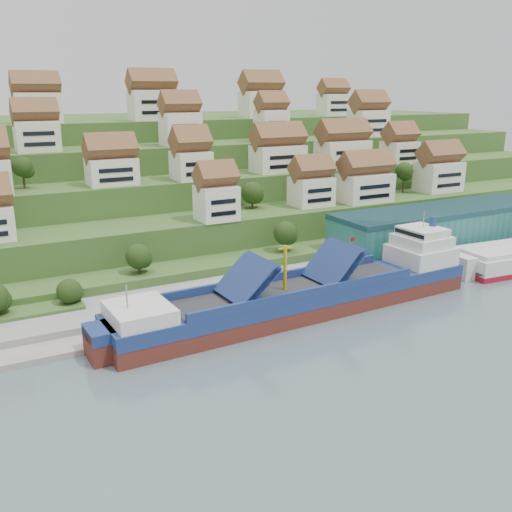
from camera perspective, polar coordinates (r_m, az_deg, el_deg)
ground at (r=105.68m, az=4.62°, el=-5.89°), size 300.00×300.00×0.00m
quay at (r=127.71m, az=8.56°, el=-1.55°), size 180.00×14.00×2.20m
hillside at (r=195.29m, az=-12.06°, el=7.32°), size 260.00×128.00×31.00m
hillside_village at (r=157.74m, az=-4.81°, el=10.79°), size 154.86×62.47×28.83m
hillside_trees at (r=136.89m, az=-8.97°, el=6.48°), size 141.22×62.36×31.04m
warehouse at (r=148.33m, az=18.19°, el=2.75°), size 60.00×15.00×10.00m
flagpole at (r=121.15m, az=9.36°, el=0.29°), size 1.28×0.16×8.00m
cargo_ship at (r=106.44m, az=5.48°, el=-3.96°), size 73.06×13.86×16.06m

